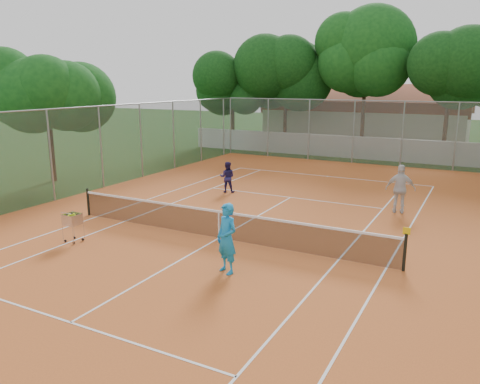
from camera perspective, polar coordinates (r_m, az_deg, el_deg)
The scene contains 12 objects.
ground at distance 15.79m, azimuth -2.56°, elevation -5.71°, with size 120.00×120.00×0.00m, color #15370F.
court_pad at distance 15.79m, azimuth -2.56°, elevation -5.67°, with size 18.00×34.00×0.02m, color #C05C25.
court_lines at distance 15.78m, azimuth -2.56°, elevation -5.63°, with size 10.98×23.78×0.01m, color white.
tennis_net at distance 15.63m, azimuth -2.58°, elevation -3.94°, with size 11.88×0.10×0.98m, color black.
perimeter_fence at distance 15.26m, azimuth -2.64°, elevation 1.41°, with size 18.00×34.00×4.00m, color slate.
boundary_wall at distance 33.04m, azimuth 14.42°, elevation 5.25°, with size 26.00×0.30×1.50m, color silver.
clubhouse at distance 43.04m, azimuth 15.15°, elevation 8.94°, with size 16.40×9.00×4.40m, color beige.
tropical_trees at distance 35.67m, azimuth 16.01°, elevation 12.58°, with size 29.00×19.00×10.00m, color black.
player_near at distance 12.73m, azimuth -1.62°, elevation -5.68°, with size 0.71×0.47×1.96m, color #1889D0.
player_far_left at distance 22.07m, azimuth -1.56°, elevation 1.83°, with size 0.71×0.55×1.46m, color #201A50.
player_far_right at distance 19.60m, azimuth 18.97°, elevation 0.36°, with size 1.14×0.48×1.95m, color silver.
ball_hopper at distance 16.19m, azimuth -19.69°, elevation -4.00°, with size 0.50×0.50×1.04m, color silver.
Camera 1 is at (7.60, -12.85, 5.14)m, focal length 35.00 mm.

